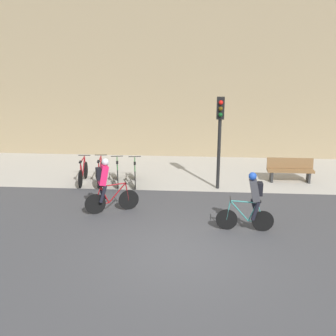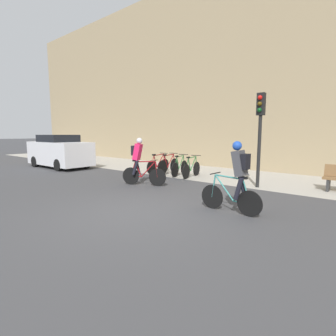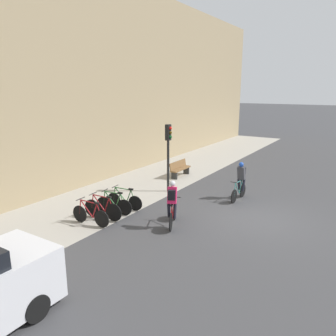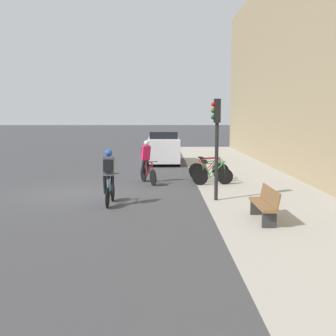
{
  "view_description": "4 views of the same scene",
  "coord_description": "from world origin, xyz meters",
  "px_view_note": "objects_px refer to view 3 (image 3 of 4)",
  "views": [
    {
      "loc": [
        0.35,
        -9.59,
        5.34
      ],
      "look_at": [
        -0.53,
        3.23,
        1.26
      ],
      "focal_mm": 45.0,
      "sensor_mm": 36.0,
      "label": 1
    },
    {
      "loc": [
        4.6,
        -4.31,
        1.93
      ],
      "look_at": [
        -1.14,
        2.6,
        0.74
      ],
      "focal_mm": 28.0,
      "sensor_mm": 36.0,
      "label": 2
    },
    {
      "loc": [
        -11.98,
        -3.4,
        4.97
      ],
      "look_at": [
        0.15,
        4.25,
        1.48
      ],
      "focal_mm": 35.0,
      "sensor_mm": 36.0,
      "label": 3
    },
    {
      "loc": [
        14.81,
        3.12,
        2.81
      ],
      "look_at": [
        -1.17,
        3.33,
        0.78
      ],
      "focal_mm": 45.0,
      "sensor_mm": 36.0,
      "label": 4
    }
  ],
  "objects_px": {
    "bench": "(180,168)",
    "traffic_light_pole": "(168,145)",
    "parked_bike_1": "(103,209)",
    "parked_bike_0": "(90,215)",
    "parked_bike_3": "(124,200)",
    "cyclist_pink": "(172,203)",
    "cyclist_grey": "(241,179)",
    "parked_bike_2": "(114,204)"
  },
  "relations": [
    {
      "from": "traffic_light_pole",
      "to": "cyclist_pink",
      "type": "bearing_deg",
      "value": -145.92
    },
    {
      "from": "parked_bike_3",
      "to": "traffic_light_pole",
      "type": "distance_m",
      "value": 3.62
    },
    {
      "from": "parked_bike_1",
      "to": "parked_bike_2",
      "type": "distance_m",
      "value": 0.66
    },
    {
      "from": "parked_bike_2",
      "to": "traffic_light_pole",
      "type": "distance_m",
      "value": 4.19
    },
    {
      "from": "parked_bike_1",
      "to": "traffic_light_pole",
      "type": "bearing_deg",
      "value": -3.54
    },
    {
      "from": "parked_bike_0",
      "to": "parked_bike_1",
      "type": "xyz_separation_m",
      "value": [
        0.66,
        0.0,
        0.02
      ]
    },
    {
      "from": "parked_bike_1",
      "to": "parked_bike_2",
      "type": "relative_size",
      "value": 1.09
    },
    {
      "from": "cyclist_grey",
      "to": "parked_bike_3",
      "type": "xyz_separation_m",
      "value": [
        -3.84,
        3.68,
        -0.55
      ]
    },
    {
      "from": "cyclist_grey",
      "to": "traffic_light_pole",
      "type": "xyz_separation_m",
      "value": [
        -0.78,
        3.41,
        1.36
      ]
    },
    {
      "from": "traffic_light_pole",
      "to": "parked_bike_1",
      "type": "bearing_deg",
      "value": 176.46
    },
    {
      "from": "cyclist_pink",
      "to": "traffic_light_pole",
      "type": "relative_size",
      "value": 0.53
    },
    {
      "from": "bench",
      "to": "traffic_light_pole",
      "type": "bearing_deg",
      "value": -160.85
    },
    {
      "from": "cyclist_grey",
      "to": "parked_bike_1",
      "type": "height_order",
      "value": "cyclist_grey"
    },
    {
      "from": "cyclist_grey",
      "to": "parked_bike_0",
      "type": "relative_size",
      "value": 1.02
    },
    {
      "from": "cyclist_pink",
      "to": "parked_bike_0",
      "type": "relative_size",
      "value": 1.03
    },
    {
      "from": "cyclist_grey",
      "to": "parked_bike_2",
      "type": "xyz_separation_m",
      "value": [
        -4.5,
        3.68,
        -0.55
      ]
    },
    {
      "from": "parked_bike_2",
      "to": "bench",
      "type": "relative_size",
      "value": 0.92
    },
    {
      "from": "cyclist_pink",
      "to": "bench",
      "type": "bearing_deg",
      "value": 28.05
    },
    {
      "from": "bench",
      "to": "parked_bike_0",
      "type": "bearing_deg",
      "value": -174.94
    },
    {
      "from": "cyclist_pink",
      "to": "cyclist_grey",
      "type": "distance_m",
      "value": 4.46
    },
    {
      "from": "parked_bike_2",
      "to": "bench",
      "type": "height_order",
      "value": "parked_bike_2"
    },
    {
      "from": "cyclist_grey",
      "to": "cyclist_pink",
      "type": "bearing_deg",
      "value": 167.15
    },
    {
      "from": "parked_bike_3",
      "to": "parked_bike_1",
      "type": "bearing_deg",
      "value": 179.95
    },
    {
      "from": "parked_bike_3",
      "to": "parked_bike_0",
      "type": "bearing_deg",
      "value": 180.0
    },
    {
      "from": "traffic_light_pole",
      "to": "bench",
      "type": "distance_m",
      "value": 3.45
    },
    {
      "from": "parked_bike_0",
      "to": "parked_bike_2",
      "type": "distance_m",
      "value": 1.31
    },
    {
      "from": "parked_bike_3",
      "to": "bench",
      "type": "distance_m",
      "value": 5.86
    },
    {
      "from": "parked_bike_1",
      "to": "parked_bike_3",
      "type": "relative_size",
      "value": 1.04
    },
    {
      "from": "parked_bike_3",
      "to": "bench",
      "type": "relative_size",
      "value": 0.97
    },
    {
      "from": "parked_bike_0",
      "to": "parked_bike_3",
      "type": "relative_size",
      "value": 1.02
    },
    {
      "from": "cyclist_grey",
      "to": "parked_bike_2",
      "type": "height_order",
      "value": "cyclist_grey"
    },
    {
      "from": "cyclist_pink",
      "to": "cyclist_grey",
      "type": "bearing_deg",
      "value": -12.85
    },
    {
      "from": "traffic_light_pole",
      "to": "parked_bike_2",
      "type": "bearing_deg",
      "value": 175.84
    },
    {
      "from": "parked_bike_1",
      "to": "bench",
      "type": "bearing_deg",
      "value": 5.52
    },
    {
      "from": "cyclist_pink",
      "to": "parked_bike_0",
      "type": "height_order",
      "value": "cyclist_pink"
    },
    {
      "from": "parked_bike_1",
      "to": "cyclist_pink",
      "type": "bearing_deg",
      "value": -73.37
    },
    {
      "from": "cyclist_pink",
      "to": "parked_bike_2",
      "type": "bearing_deg",
      "value": 93.11
    },
    {
      "from": "cyclist_grey",
      "to": "bench",
      "type": "distance_m",
      "value": 4.82
    },
    {
      "from": "parked_bike_1",
      "to": "parked_bike_3",
      "type": "bearing_deg",
      "value": -0.05
    },
    {
      "from": "parked_bike_0",
      "to": "traffic_light_pole",
      "type": "xyz_separation_m",
      "value": [
        5.02,
        -0.27,
        1.91
      ]
    },
    {
      "from": "bench",
      "to": "cyclist_grey",
      "type": "bearing_deg",
      "value": -114.39
    },
    {
      "from": "cyclist_pink",
      "to": "traffic_light_pole",
      "type": "distance_m",
      "value": 4.52
    }
  ]
}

